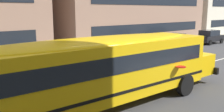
% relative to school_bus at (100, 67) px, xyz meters
% --- Properties ---
extents(ground_plane, '(400.00, 400.00, 0.00)m').
position_rel_school_bus_xyz_m(ground_plane, '(-1.03, 1.57, -1.75)').
color(ground_plane, '#424244').
extents(sidewalk_far, '(120.00, 3.00, 0.01)m').
position_rel_school_bus_xyz_m(sidewalk_far, '(-1.03, 9.74, -1.74)').
color(sidewalk_far, gray).
rests_on(sidewalk_far, ground_plane).
extents(lane_centreline, '(110.00, 0.16, 0.01)m').
position_rel_school_bus_xyz_m(lane_centreline, '(-1.03, 1.57, -1.75)').
color(lane_centreline, silver).
rests_on(lane_centreline, ground_plane).
extents(school_bus, '(13.26, 3.40, 2.95)m').
position_rel_school_bus_xyz_m(school_bus, '(0.00, 0.00, 0.00)').
color(school_bus, yellow).
rests_on(school_bus, ground_plane).
extents(parked_car_silver_near_corner, '(3.98, 2.04, 1.64)m').
position_rel_school_bus_xyz_m(parked_car_silver_near_corner, '(15.04, 7.16, -0.91)').
color(parked_car_silver_near_corner, '#B7BABF').
rests_on(parked_car_silver_near_corner, ground_plane).
extents(parked_car_black_by_lamppost, '(3.95, 1.98, 1.64)m').
position_rel_school_bus_xyz_m(parked_car_black_by_lamppost, '(22.16, 7.11, -0.91)').
color(parked_car_black_by_lamppost, black).
rests_on(parked_car_black_by_lamppost, ground_plane).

